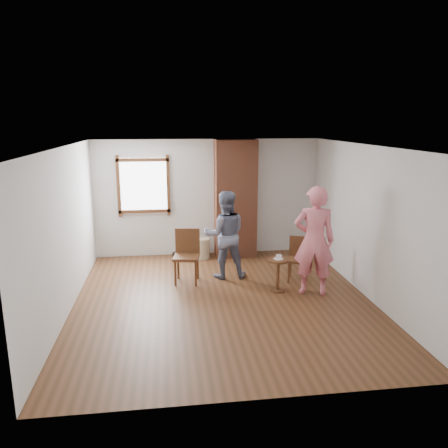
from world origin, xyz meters
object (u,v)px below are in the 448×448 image
at_px(dining_chair_right, 299,256).
at_px(person_pink, 314,241).
at_px(dining_chair_left, 187,253).
at_px(man, 225,235).
at_px(stoneware_crock, 202,248).
at_px(side_table, 278,269).

bearing_deg(dining_chair_right, person_pink, -63.78).
xyz_separation_m(dining_chair_left, man, (0.74, 0.13, 0.29)).
bearing_deg(dining_chair_right, stoneware_crock, 160.12).
bearing_deg(stoneware_crock, dining_chair_left, -105.81).
xyz_separation_m(dining_chair_right, side_table, (-0.53, -0.50, -0.07)).
xyz_separation_m(dining_chair_left, dining_chair_right, (2.12, -0.21, -0.09)).
xyz_separation_m(dining_chair_left, side_table, (1.59, -0.71, -0.16)).
distance_m(side_table, person_pink, 0.83).
height_order(dining_chair_left, person_pink, person_pink).
distance_m(dining_chair_left, side_table, 1.75).
height_order(dining_chair_left, man, man).
xyz_separation_m(stoneware_crock, person_pink, (1.77, -2.28, 0.74)).
xyz_separation_m(dining_chair_left, person_pink, (2.17, -0.90, 0.40)).
relative_size(dining_chair_left, man, 0.59).
relative_size(stoneware_crock, person_pink, 0.23).
bearing_deg(dining_chair_left, person_pink, -12.97).
height_order(dining_chair_right, person_pink, person_pink).
distance_m(stoneware_crock, person_pink, 2.98).
height_order(dining_chair_left, side_table, dining_chair_left).
bearing_deg(person_pink, dining_chair_left, -8.67).
distance_m(side_table, man, 1.28).
bearing_deg(dining_chair_left, stoneware_crock, 83.82).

